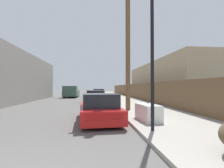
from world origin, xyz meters
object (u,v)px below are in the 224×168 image
(utility_pole, at_px, (128,37))
(discarded_fridge, at_px, (148,112))
(car_parked_far, at_px, (98,93))
(car_parked_mid, at_px, (95,97))
(parked_sports_car_red, at_px, (99,109))
(street_lamp, at_px, (152,49))
(pickup_truck, at_px, (71,92))

(utility_pole, bearing_deg, discarded_fridge, -86.88)
(discarded_fridge, bearing_deg, car_parked_far, 90.58)
(discarded_fridge, xyz_separation_m, car_parked_far, (-1.73, 19.46, 0.15))
(discarded_fridge, xyz_separation_m, car_parked_mid, (-2.32, 9.61, 0.14))
(car_parked_mid, relative_size, car_parked_far, 1.12)
(discarded_fridge, xyz_separation_m, parked_sports_car_red, (-2.16, 0.57, 0.11))
(discarded_fridge, distance_m, utility_pole, 5.69)
(street_lamp, bearing_deg, pickup_truck, 104.04)
(car_parked_mid, distance_m, street_lamp, 11.82)
(discarded_fridge, bearing_deg, pickup_truck, 101.85)
(pickup_truck, height_order, street_lamp, street_lamp)
(discarded_fridge, bearing_deg, utility_pole, 88.62)
(car_parked_mid, height_order, pickup_truck, pickup_truck)
(utility_pole, bearing_deg, car_parked_mid, 109.46)
(car_parked_mid, height_order, street_lamp, street_lamp)
(street_lamp, bearing_deg, utility_pole, 87.63)
(car_parked_far, distance_m, street_lamp, 21.45)
(parked_sports_car_red, relative_size, car_parked_mid, 0.89)
(parked_sports_car_red, xyz_separation_m, pickup_truck, (-3.79, 19.72, 0.31))
(discarded_fridge, height_order, car_parked_mid, car_parked_mid)
(car_parked_mid, bearing_deg, utility_pole, -74.31)
(discarded_fridge, relative_size, street_lamp, 0.35)
(car_parked_far, height_order, street_lamp, street_lamp)
(parked_sports_car_red, height_order, street_lamp, street_lamp)
(pickup_truck, height_order, utility_pole, utility_pole)
(parked_sports_car_red, bearing_deg, utility_pole, 53.20)
(utility_pole, relative_size, street_lamp, 1.93)
(pickup_truck, bearing_deg, car_parked_mid, 108.95)
(parked_sports_car_red, relative_size, pickup_truck, 0.80)
(discarded_fridge, distance_m, street_lamp, 3.08)
(parked_sports_car_red, distance_m, pickup_truck, 20.09)
(car_parked_far, height_order, pickup_truck, pickup_truck)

